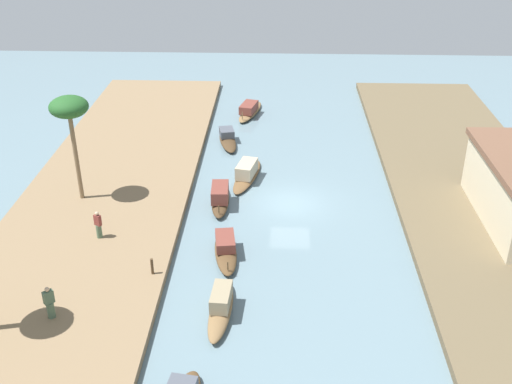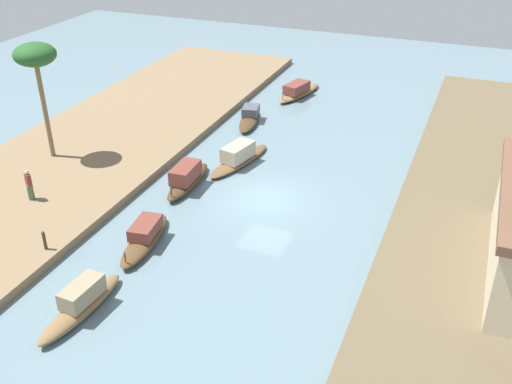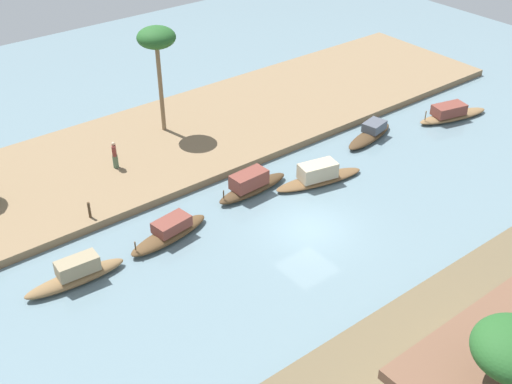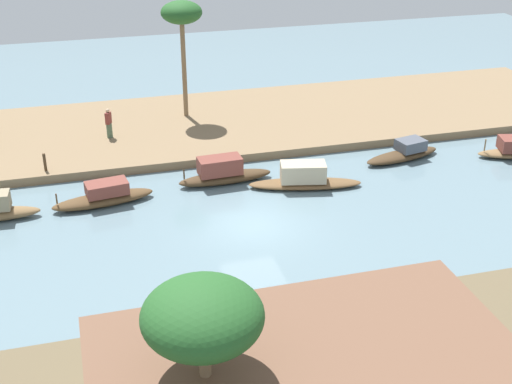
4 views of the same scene
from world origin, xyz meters
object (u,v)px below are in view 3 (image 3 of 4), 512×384
object	(u,v)px
sampan_with_red_awning	(170,232)
mooring_post	(89,210)
person_by_mooring	(115,156)
sampan_upstream_small	(76,274)
sampan_with_tall_canopy	(451,114)
sampan_open_hull	(251,185)
sampan_near_left_bank	(371,133)
sampan_foreground	(318,176)
palm_tree_left_near	(157,40)

from	to	relation	value
sampan_with_red_awning	mooring_post	world-z (taller)	mooring_post
person_by_mooring	sampan_upstream_small	bearing A→B (deg)	-9.85
sampan_upstream_small	sampan_with_tall_canopy	distance (m)	26.07
sampan_open_hull	sampan_near_left_bank	distance (m)	9.51
sampan_foreground	sampan_with_red_awning	distance (m)	9.13
sampan_upstream_small	sampan_with_tall_canopy	xyz separation A→B (m)	(-26.07, 0.09, -0.05)
sampan_open_hull	sampan_foreground	xyz separation A→B (m)	(-3.53, 1.46, -0.07)
sampan_open_hull	palm_tree_left_near	distance (m)	10.18
sampan_open_hull	sampan_near_left_bank	size ratio (longest dim) A/B	1.02
sampan_near_left_bank	palm_tree_left_near	xyz separation A→B (m)	(9.75, -8.17, 5.78)
sampan_near_left_bank	mooring_post	xyz separation A→B (m)	(17.56, -2.35, 0.52)
sampan_upstream_small	sampan_with_tall_canopy	world-z (taller)	sampan_upstream_small
palm_tree_left_near	sampan_with_tall_canopy	bearing A→B (deg)	148.85
sampan_open_hull	sampan_with_red_awning	size ratio (longest dim) A/B	0.99
sampan_upstream_small	sampan_open_hull	bearing A→B (deg)	-171.20
sampan_open_hull	sampan_with_tall_canopy	xyz separation A→B (m)	(-15.54, 1.06, -0.11)
sampan_open_hull	palm_tree_left_near	xyz separation A→B (m)	(0.25, -8.48, 5.62)
person_by_mooring	mooring_post	xyz separation A→B (m)	(3.30, 3.53, -0.29)
person_by_mooring	mooring_post	world-z (taller)	person_by_mooring
sampan_open_hull	sampan_upstream_small	world-z (taller)	sampan_open_hull
mooring_post	person_by_mooring	bearing A→B (deg)	-133.07
sampan_with_red_awning	person_by_mooring	distance (m)	7.06
sampan_open_hull	mooring_post	size ratio (longest dim) A/B	5.21
sampan_upstream_small	sampan_with_red_awning	distance (m)	4.96
sampan_open_hull	person_by_mooring	bearing A→B (deg)	-55.17
sampan_with_tall_canopy	person_by_mooring	size ratio (longest dim) A/B	3.28
palm_tree_left_near	person_by_mooring	bearing A→B (deg)	26.93
sampan_with_tall_canopy	person_by_mooring	bearing A→B (deg)	-5.82
sampan_foreground	sampan_with_red_awning	bearing A→B (deg)	8.22
sampan_near_left_bank	mooring_post	size ratio (longest dim) A/B	5.10
sampan_upstream_small	sampan_near_left_bank	size ratio (longest dim) A/B	1.04
sampan_upstream_small	palm_tree_left_near	xyz separation A→B (m)	(-10.28, -9.46, 5.67)
palm_tree_left_near	sampan_open_hull	bearing A→B (deg)	91.68
sampan_open_hull	sampan_with_red_awning	bearing A→B (deg)	5.27
sampan_near_left_bank	person_by_mooring	distance (m)	15.44
sampan_foreground	palm_tree_left_near	world-z (taller)	palm_tree_left_near
sampan_near_left_bank	palm_tree_left_near	world-z (taller)	palm_tree_left_near
sampan_foreground	mooring_post	size ratio (longest dim) A/B	6.19
sampan_foreground	sampan_near_left_bank	bearing A→B (deg)	-151.05
sampan_near_left_bank	mooring_post	distance (m)	17.72
sampan_upstream_small	person_by_mooring	xyz separation A→B (m)	(-5.77, -7.17, 0.71)
sampan_with_red_awning	person_by_mooring	world-z (taller)	person_by_mooring
sampan_with_tall_canopy	palm_tree_left_near	bearing A→B (deg)	-17.31
mooring_post	palm_tree_left_near	bearing A→B (deg)	-143.30
sampan_upstream_small	mooring_post	distance (m)	4.42
sampan_foreground	sampan_with_tall_canopy	world-z (taller)	sampan_foreground
mooring_post	sampan_with_tall_canopy	bearing A→B (deg)	171.03
sampan_with_red_awning	person_by_mooring	size ratio (longest dim) A/B	2.89
mooring_post	palm_tree_left_near	xyz separation A→B (m)	(-7.81, -5.82, 5.26)
person_by_mooring	mooring_post	distance (m)	4.84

